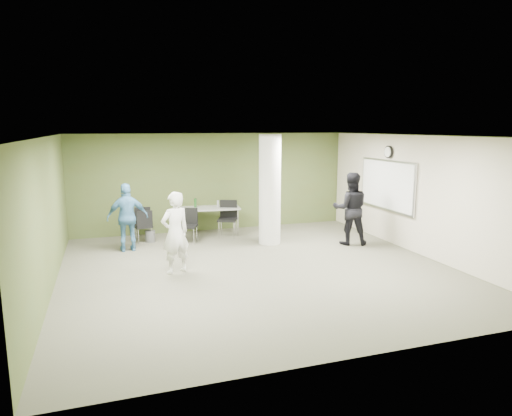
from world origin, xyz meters
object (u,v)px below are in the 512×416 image
object	(u,v)px
folding_table	(210,209)
man_black	(350,209)
chair_back_left	(144,224)
man_blue	(128,217)
woman_white	(175,233)

from	to	relation	value
folding_table	man_black	bearing A→B (deg)	-26.87
folding_table	chair_back_left	distance (m)	1.86
man_black	man_blue	bearing A→B (deg)	8.83
chair_back_left	man_blue	world-z (taller)	man_blue
folding_table	man_blue	world-z (taller)	man_blue
woman_white	man_black	world-z (taller)	man_black
folding_table	woman_white	distance (m)	3.39
woman_white	man_black	xyz separation A→B (m)	(4.59, 0.97, 0.08)
woman_white	chair_back_left	bearing A→B (deg)	-102.49
folding_table	woman_white	size ratio (longest dim) A/B	1.01
folding_table	chair_back_left	xyz separation A→B (m)	(-1.82, -0.31, -0.23)
man_black	chair_back_left	bearing A→B (deg)	0.58
chair_back_left	man_black	world-z (taller)	man_black
chair_back_left	man_blue	bearing A→B (deg)	47.77
folding_table	woman_white	world-z (taller)	woman_white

